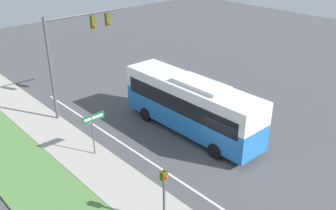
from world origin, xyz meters
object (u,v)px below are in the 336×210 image
signal_gantry (74,43)px  pedestrian_signal (164,189)px  bus (191,103)px  street_sign (93,126)px

signal_gantry → pedestrian_signal: bearing=-104.3°
bus → pedestrian_signal: 8.75m
signal_gantry → street_sign: 6.95m
signal_gantry → street_sign: bearing=-112.8°
signal_gantry → pedestrian_signal: 13.53m
bus → signal_gantry: (-3.77, 7.51, 3.07)m
pedestrian_signal → street_sign: bearing=83.2°
bus → pedestrian_signal: (-7.01, -5.25, -0.06)m
bus → signal_gantry: 8.94m
street_sign → pedestrian_signal: bearing=-96.8°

